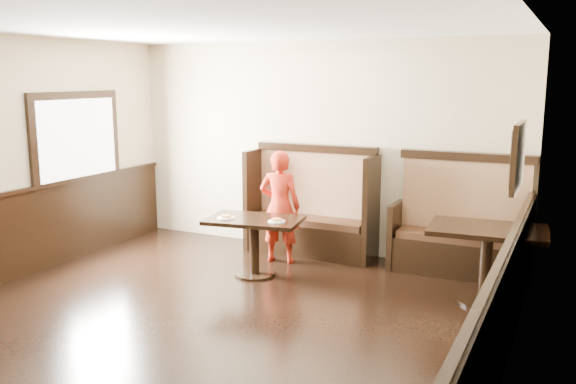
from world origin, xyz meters
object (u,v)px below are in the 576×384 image
Objects in this scene: table_main at (254,232)px; table_neighbor at (487,247)px; child at (280,207)px; booth_neighbor at (461,234)px; booth_main at (312,214)px.

table_neighbor reaches higher than table_main.
table_main is 0.83× the size of child.
table_neighbor is 0.85× the size of child.
booth_neighbor is 2.48m from table_main.
booth_neighbor is at bearing -0.05° from booth_main.
child is at bearing -165.88° from booth_neighbor.
child reaches higher than table_main.
booth_main and booth_neighbor have the same top height.
child is at bearing 78.77° from table_main.
booth_neighbor is (1.95, -0.00, -0.05)m from booth_main.
booth_main is at bearing -122.46° from child.
child reaches higher than table_neighbor.
table_main is at bearing -178.07° from table_neighbor.
booth_main is 1.06× the size of booth_neighbor.
booth_main is 1.22× the size of child.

